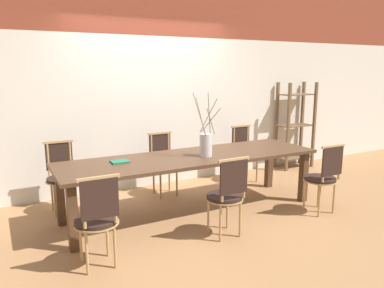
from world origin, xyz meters
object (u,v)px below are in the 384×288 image
chair_near_center (323,176)px  vase_centerpiece (206,144)px  book_stack (120,162)px  shelving_rack (295,126)px  dining_table (192,162)px  chair_far_center (245,151)px

chair_near_center → vase_centerpiece: (-1.26, 0.71, 0.39)m
book_stack → shelving_rack: bearing=15.3°
dining_table → chair_near_center: 1.63m
vase_centerpiece → dining_table: bearing=148.7°
chair_far_center → shelving_rack: size_ratio=0.58×
vase_centerpiece → shelving_rack: bearing=24.6°
dining_table → shelving_rack: size_ratio=2.10×
vase_centerpiece → chair_near_center: bearing=-29.4°
shelving_rack → chair_far_center: bearing=-168.0°
dining_table → vase_centerpiece: size_ratio=4.18×
chair_far_center → vase_centerpiece: bearing=35.6°
chair_near_center → book_stack: (-2.29, 0.90, 0.25)m
chair_near_center → vase_centerpiece: bearing=150.6°
chair_near_center → shelving_rack: shelving_rack is taller
dining_table → chair_far_center: size_ratio=3.65×
vase_centerpiece → book_stack: 1.05m
book_stack → shelving_rack: shelving_rack is taller
chair_far_center → vase_centerpiece: size_ratio=1.15×
book_stack → chair_far_center: bearing=17.2°
shelving_rack → chair_near_center: bearing=-124.5°
chair_far_center → vase_centerpiece: vase_centerpiece is taller
vase_centerpiece → book_stack: bearing=169.7°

